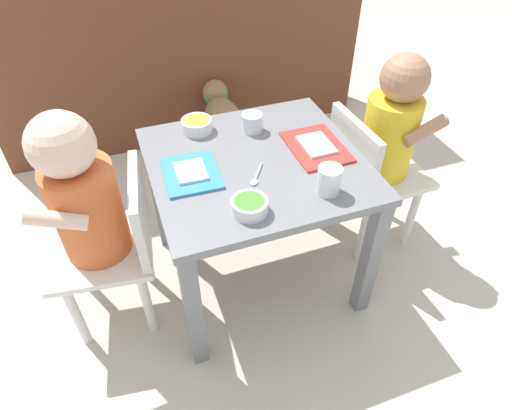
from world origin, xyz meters
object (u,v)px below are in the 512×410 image
Objects in this scene: dog at (224,121)px; water_cup_right at (252,123)px; seated_child_left at (89,204)px; seated_child_right at (387,135)px; food_tray_right at (316,146)px; cereal_bowl_right_side at (249,206)px; dining_table at (256,184)px; spoon_by_left_tray at (256,177)px; food_tray_left at (191,173)px; water_cup_left at (329,181)px; cereal_bowl_left_side at (197,125)px.

water_cup_right is (-0.05, -0.51, 0.29)m from dog.
seated_child_left is 0.53m from water_cup_right.
seated_child_right is 0.44m from water_cup_right.
food_tray_right is 2.29× the size of cereal_bowl_right_side.
dining_table is 0.82× the size of seated_child_left.
food_tray_left is at bearing 156.16° from spoon_by_left_tray.
seated_child_right is at bearing 2.32° from seated_child_left.
spoon_by_left_tray is at bearing 63.04° from cereal_bowl_right_side.
dog is 2.66× the size of food_tray_left.
seated_child_left is 0.62m from water_cup_left.
water_cup_right is at bearing 73.43° from spoon_by_left_tray.
seated_child_left is 0.40m from cereal_bowl_left_side.
seated_child_right is 3.91× the size of food_tray_left.
seated_child_left is 9.69× the size of water_cup_left.
cereal_bowl_left_side is 1.04× the size of cereal_bowl_right_side.
seated_child_left reaches higher than food_tray_right.
dining_table is 6.58× the size of spoon_by_left_tray.
food_tray_right is 0.37m from cereal_bowl_left_side.
spoon_by_left_tray is (0.06, 0.12, -0.02)m from cereal_bowl_right_side.
water_cup_left is 1.18× the size of water_cup_right.
water_cup_left reaches higher than cereal_bowl_right_side.
food_tray_right is (0.10, -0.66, 0.28)m from dog.
water_cup_left is at bearing -107.00° from food_tray_right.
dining_table is 6.55× the size of cereal_bowl_right_side.
cereal_bowl_left_side reaches higher than food_tray_right.
dining_table is 0.19m from water_cup_right.
food_tray_left is 0.87× the size of food_tray_right.
food_tray_left is 0.22m from cereal_bowl_left_side.
seated_child_right reaches higher than cereal_bowl_left_side.
water_cup_right reaches higher than cereal_bowl_left_side.
food_tray_right is (0.19, 0.00, 0.09)m from dining_table.
food_tray_left is at bearing -176.60° from seated_child_right.
spoon_by_left_tray is (-0.48, -0.11, 0.04)m from seated_child_right.
food_tray_left is at bearing -112.61° from dog.
cereal_bowl_left_side reaches higher than dining_table.
seated_child_right is at bearing 34.54° from water_cup_left.
water_cup_right is at bearing 74.58° from dining_table.
spoon_by_left_tray is (-0.07, -0.23, -0.02)m from water_cup_right.
water_cup_left is at bearing -17.82° from seated_child_left.
cereal_bowl_right_side is at bearing -62.57° from food_tray_left.
seated_child_right is at bearing -15.52° from water_cup_right.
food_tray_left is at bearing -180.00° from food_tray_right.
cereal_bowl_right_side is at bearing -116.96° from spoon_by_left_tray.
food_tray_left is at bearing -0.26° from seated_child_left.
water_cup_right reaches higher than food_tray_left.
water_cup_left reaches higher than food_tray_left.
food_tray_right is (0.65, -0.00, 0.03)m from seated_child_left.
cereal_bowl_left_side is 1.04× the size of spoon_by_left_tray.
spoon_by_left_tray is (-0.15, 0.12, -0.03)m from water_cup_left.
dining_table is at bearing -179.99° from food_tray_right.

